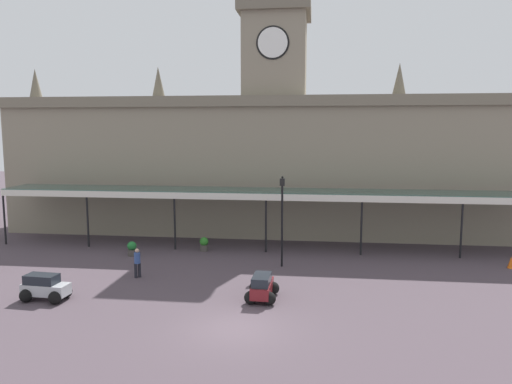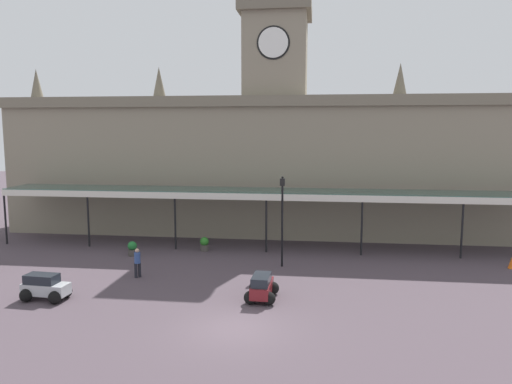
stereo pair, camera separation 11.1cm
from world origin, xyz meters
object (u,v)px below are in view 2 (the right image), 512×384
object	(u,v)px
traffic_cone	(512,263)
planter_forecourt_centre	(132,248)
car_silver_estate	(45,288)
victorian_lamppost	(282,212)
car_maroon_estate	(262,288)
pedestrian_near_entrance	(137,262)
planter_by_canopy	(204,244)

from	to	relation	value
traffic_cone	planter_forecourt_centre	bearing A→B (deg)	179.95
car_silver_estate	victorian_lamppost	distance (m)	13.59
car_maroon_estate	pedestrian_near_entrance	xyz separation A→B (m)	(-7.37, 2.67, 0.34)
pedestrian_near_entrance	planter_forecourt_centre	world-z (taller)	pedestrian_near_entrance
car_maroon_estate	planter_by_canopy	size ratio (longest dim) A/B	2.37
planter_forecourt_centre	victorian_lamppost	bearing A→B (deg)	-7.35
car_maroon_estate	victorian_lamppost	xyz separation A→B (m)	(0.56, 5.91, 2.83)
victorian_lamppost	traffic_cone	distance (m)	14.13
car_silver_estate	victorian_lamppost	xyz separation A→B (m)	(11.12, 7.27, 2.83)
car_silver_estate	car_maroon_estate	xyz separation A→B (m)	(10.56, 1.37, 0.00)
pedestrian_near_entrance	planter_forecourt_centre	distance (m)	5.00
pedestrian_near_entrance	traffic_cone	world-z (taller)	pedestrian_near_entrance
car_silver_estate	planter_by_canopy	world-z (taller)	car_silver_estate
car_maroon_estate	traffic_cone	distance (m)	16.01
planter_by_canopy	planter_forecourt_centre	bearing A→B (deg)	-157.56
planter_by_canopy	pedestrian_near_entrance	bearing A→B (deg)	-110.39
car_silver_estate	traffic_cone	world-z (taller)	car_silver_estate
traffic_cone	planter_by_canopy	size ratio (longest dim) A/B	0.75
car_maroon_estate	victorian_lamppost	world-z (taller)	victorian_lamppost
pedestrian_near_entrance	planter_by_canopy	distance (m)	6.80
planter_by_canopy	planter_forecourt_centre	distance (m)	4.81
car_silver_estate	car_maroon_estate	size ratio (longest dim) A/B	1.01
planter_by_canopy	car_maroon_estate	bearing A→B (deg)	-61.01
victorian_lamppost	planter_forecourt_centre	bearing A→B (deg)	172.65
car_maroon_estate	traffic_cone	bearing A→B (deg)	26.64
traffic_cone	planter_forecourt_centre	xyz separation A→B (m)	(-23.77, 0.02, 0.13)
planter_forecourt_centre	pedestrian_near_entrance	bearing A→B (deg)	-65.23
car_silver_estate	pedestrian_near_entrance	world-z (taller)	pedestrian_near_entrance
pedestrian_near_entrance	planter_forecourt_centre	xyz separation A→B (m)	(-2.09, 4.52, -0.42)
victorian_lamppost	car_maroon_estate	bearing A→B (deg)	-95.47
car_silver_estate	planter_by_canopy	size ratio (longest dim) A/B	2.40
car_maroon_estate	pedestrian_near_entrance	world-z (taller)	pedestrian_near_entrance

